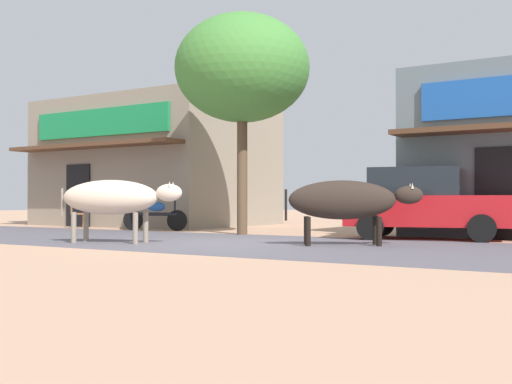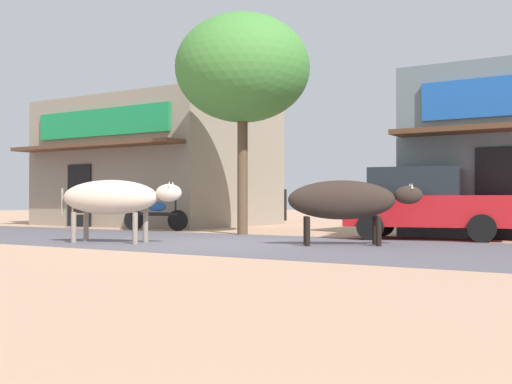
{
  "view_description": "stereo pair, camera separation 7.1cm",
  "coord_description": "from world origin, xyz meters",
  "px_view_note": "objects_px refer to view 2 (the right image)",
  "views": [
    {
      "loc": [
        7.83,
        -11.16,
        0.9
      ],
      "look_at": [
        -0.07,
        1.43,
        1.08
      ],
      "focal_mm": 44.96,
      "sensor_mm": 36.0,
      "label": 1
    },
    {
      "loc": [
        7.89,
        -11.12,
        0.9
      ],
      "look_at": [
        -0.07,
        1.43,
        1.08
      ],
      "focal_mm": 44.96,
      "sensor_mm": 36.0,
      "label": 2
    }
  ],
  "objects_px": {
    "roadside_tree": "(243,69)",
    "cow_far_dark": "(345,200)",
    "cafe_chair_near_tree": "(76,212)",
    "cow_near_brown": "(112,198)",
    "cafe_chair_by_doorway": "(137,212)",
    "parked_motorcycle": "(156,215)",
    "parked_hatchback_car": "(424,203)"
  },
  "relations": [
    {
      "from": "parked_motorcycle",
      "to": "cow_near_brown",
      "type": "xyz_separation_m",
      "value": [
        2.77,
        -4.54,
        0.48
      ]
    },
    {
      "from": "cow_far_dark",
      "to": "cafe_chair_near_tree",
      "type": "relative_size",
      "value": 2.72
    },
    {
      "from": "cafe_chair_by_doorway",
      "to": "cafe_chair_near_tree",
      "type": "bearing_deg",
      "value": -156.95
    },
    {
      "from": "cow_near_brown",
      "to": "roadside_tree",
      "type": "bearing_deg",
      "value": 82.85
    },
    {
      "from": "cow_near_brown",
      "to": "cow_far_dark",
      "type": "distance_m",
      "value": 4.85
    },
    {
      "from": "roadside_tree",
      "to": "parked_hatchback_car",
      "type": "xyz_separation_m",
      "value": [
        4.61,
        0.65,
        -3.49
      ]
    },
    {
      "from": "cow_far_dark",
      "to": "parked_hatchback_car",
      "type": "bearing_deg",
      "value": 77.41
    },
    {
      "from": "cafe_chair_near_tree",
      "to": "parked_hatchback_car",
      "type": "bearing_deg",
      "value": 0.74
    },
    {
      "from": "cow_near_brown",
      "to": "cafe_chair_near_tree",
      "type": "height_order",
      "value": "cow_near_brown"
    },
    {
      "from": "cow_far_dark",
      "to": "roadside_tree",
      "type": "bearing_deg",
      "value": 149.97
    },
    {
      "from": "cow_far_dark",
      "to": "cafe_chair_by_doorway",
      "type": "distance_m",
      "value": 9.56
    },
    {
      "from": "parked_hatchback_car",
      "to": "cow_far_dark",
      "type": "height_order",
      "value": "parked_hatchback_car"
    },
    {
      "from": "cow_near_brown",
      "to": "cafe_chair_near_tree",
      "type": "xyz_separation_m",
      "value": [
        -6.29,
        4.66,
        -0.43
      ]
    },
    {
      "from": "parked_hatchback_car",
      "to": "cow_near_brown",
      "type": "xyz_separation_m",
      "value": [
        -5.13,
        -4.8,
        0.1
      ]
    },
    {
      "from": "roadside_tree",
      "to": "cow_far_dark",
      "type": "bearing_deg",
      "value": -30.03
    },
    {
      "from": "parked_motorcycle",
      "to": "cafe_chair_by_doorway",
      "type": "distance_m",
      "value": 1.86
    },
    {
      "from": "cafe_chair_by_doorway",
      "to": "cow_far_dark",
      "type": "bearing_deg",
      "value": -22.11
    },
    {
      "from": "parked_hatchback_car",
      "to": "cow_far_dark",
      "type": "distance_m",
      "value": 3.0
    },
    {
      "from": "cow_far_dark",
      "to": "cafe_chair_near_tree",
      "type": "bearing_deg",
      "value": 165.49
    },
    {
      "from": "cow_far_dark",
      "to": "cafe_chair_by_doorway",
      "type": "relative_size",
      "value": 2.72
    },
    {
      "from": "cow_near_brown",
      "to": "parked_hatchback_car",
      "type": "bearing_deg",
      "value": 43.14
    },
    {
      "from": "parked_motorcycle",
      "to": "cafe_chair_by_doorway",
      "type": "relative_size",
      "value": 2.12
    },
    {
      "from": "roadside_tree",
      "to": "parked_motorcycle",
      "type": "xyz_separation_m",
      "value": [
        -3.29,
        0.39,
        -3.86
      ]
    },
    {
      "from": "cow_far_dark",
      "to": "cafe_chair_by_doorway",
      "type": "height_order",
      "value": "cow_far_dark"
    },
    {
      "from": "parked_motorcycle",
      "to": "cafe_chair_near_tree",
      "type": "distance_m",
      "value": 3.52
    },
    {
      "from": "parked_hatchback_car",
      "to": "parked_motorcycle",
      "type": "distance_m",
      "value": 7.91
    },
    {
      "from": "roadside_tree",
      "to": "parked_motorcycle",
      "type": "bearing_deg",
      "value": 173.29
    },
    {
      "from": "cafe_chair_near_tree",
      "to": "cow_far_dark",
      "type": "bearing_deg",
      "value": -14.51
    },
    {
      "from": "parked_hatchback_car",
      "to": "parked_motorcycle",
      "type": "relative_size",
      "value": 2.01
    },
    {
      "from": "parked_motorcycle",
      "to": "cow_far_dark",
      "type": "relative_size",
      "value": 0.78
    },
    {
      "from": "parked_hatchback_car",
      "to": "cafe_chair_by_doorway",
      "type": "xyz_separation_m",
      "value": [
        -9.51,
        0.66,
        -0.33
      ]
    },
    {
      "from": "parked_hatchback_car",
      "to": "cafe_chair_by_doorway",
      "type": "height_order",
      "value": "parked_hatchback_car"
    }
  ]
}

